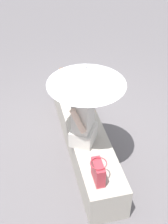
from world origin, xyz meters
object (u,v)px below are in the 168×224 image
handbag_black (77,100)px  shoulder_bag_spare (98,172)px  person_seated (83,117)px  tote_bag_canvas (65,81)px  parasol (86,76)px

handbag_black → shoulder_bag_spare: bearing=-3.0°
person_seated → tote_bag_canvas: (-1.23, 0.01, -0.22)m
parasol → tote_bag_canvas: (-1.21, -0.04, -0.80)m
shoulder_bag_spare → tote_bag_canvas: bearing=-179.9°
handbag_black → tote_bag_canvas: tote_bag_canvas is taller
parasol → tote_bag_canvas: parasol is taller
parasol → tote_bag_canvas: bearing=-178.2°
tote_bag_canvas → parasol: bearing=1.8°
shoulder_bag_spare → parasol: bearing=177.2°
parasol → tote_bag_canvas: 1.45m
tote_bag_canvas → person_seated: bearing=-0.3°
person_seated → shoulder_bag_spare: 0.72m
parasol → tote_bag_canvas: size_ratio=3.29×
parasol → person_seated: bearing=-61.6°
person_seated → handbag_black: bearing=173.6°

